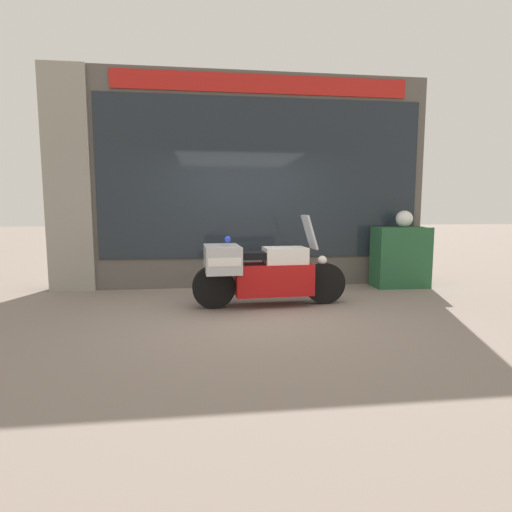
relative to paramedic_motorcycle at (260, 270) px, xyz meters
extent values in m
plane|color=gray|center=(-0.08, -0.31, -0.53)|extent=(60.00, 60.00, 0.00)
cube|color=#56514C|center=(-0.08, 1.69, 1.38)|extent=(6.80, 0.40, 3.83)
cube|color=gray|center=(-3.10, 1.72, 1.38)|extent=(0.77, 0.55, 3.83)
cube|color=#1E262D|center=(0.26, 1.48, 1.43)|extent=(5.80, 0.02, 2.83)
cube|color=red|center=(0.26, 1.47, 3.07)|extent=(5.22, 0.03, 0.32)
cube|color=slate|center=(0.22, 1.70, -0.26)|extent=(5.58, 0.30, 0.55)
cube|color=silver|center=(0.22, 1.84, 0.66)|extent=(5.58, 0.02, 1.32)
cube|color=beige|center=(0.22, 1.70, 1.31)|extent=(5.58, 0.30, 0.02)
cube|color=black|center=(-1.54, 1.70, 1.35)|extent=(0.18, 0.04, 0.06)
cube|color=#195623|center=(0.22, 1.70, 1.35)|extent=(0.18, 0.04, 0.06)
cube|color=navy|center=(1.99, 1.70, 1.35)|extent=(0.18, 0.04, 0.06)
cube|color=red|center=(-1.53, 1.64, 0.15)|extent=(0.19, 0.02, 0.27)
cube|color=white|center=(0.22, 1.64, 0.15)|extent=(0.19, 0.01, 0.27)
cube|color=yellow|center=(1.98, 1.64, 0.15)|extent=(0.19, 0.04, 0.27)
cylinder|color=black|center=(1.00, 0.05, -0.22)|extent=(0.63, 0.17, 0.62)
cylinder|color=black|center=(-0.67, -0.03, -0.22)|extent=(0.63, 0.17, 0.62)
cube|color=#B71414|center=(0.21, 0.01, -0.13)|extent=(1.16, 0.54, 0.46)
cube|color=white|center=(0.38, 0.02, 0.20)|extent=(0.64, 0.46, 0.27)
cube|color=black|center=(-0.05, 0.00, 0.22)|extent=(0.68, 0.39, 0.10)
cube|color=#B7B7BC|center=(-0.55, -0.03, 0.18)|extent=(0.53, 0.80, 0.38)
cube|color=white|center=(-0.55, -0.03, 0.18)|extent=(0.49, 0.81, 0.11)
cube|color=#B2BCC6|center=(0.75, 0.04, 0.55)|extent=(0.20, 0.35, 0.51)
sphere|color=white|center=(0.96, 0.05, 0.13)|extent=(0.14, 0.14, 0.14)
sphere|color=blue|center=(-0.46, -0.02, 0.46)|extent=(0.09, 0.09, 0.09)
cube|color=#235633|center=(2.76, 1.15, 0.02)|extent=(0.98, 0.50, 1.10)
sphere|color=white|center=(2.81, 1.15, 0.72)|extent=(0.30, 0.30, 0.30)
camera|label=1|loc=(-0.77, -5.73, 0.89)|focal=28.00mm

